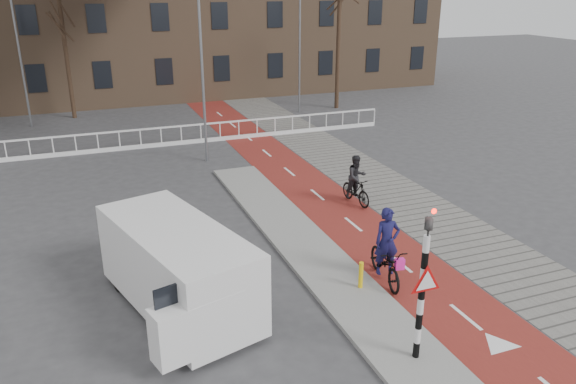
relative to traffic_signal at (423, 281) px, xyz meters
name	(u,v)px	position (x,y,z in m)	size (l,w,h in m)	color
ground	(391,308)	(0.60, 2.02, -1.99)	(120.00, 120.00, 0.00)	#38383A
bike_lane	(298,179)	(2.10, 12.02, -1.98)	(2.50, 60.00, 0.01)	maroon
sidewalk	(358,171)	(4.90, 12.02, -1.98)	(3.00, 60.00, 0.01)	slate
curb_island	(305,245)	(-0.10, 6.02, -1.93)	(1.80, 16.00, 0.12)	gray
traffic_signal	(423,281)	(0.00, 0.00, 0.00)	(0.80, 0.80, 3.68)	black
bollard	(361,275)	(0.26, 3.06, -1.50)	(0.12, 0.12, 0.74)	yellow
cyclist_near	(386,257)	(1.15, 3.31, -1.27)	(1.05, 2.16, 2.13)	black
cyclist_far	(356,184)	(3.05, 8.70, -1.21)	(0.85, 1.75, 1.85)	black
van	(177,267)	(-4.36, 3.97, -0.84)	(3.37, 5.46, 2.19)	white
railing	(120,144)	(-4.40, 19.02, -1.68)	(28.00, 0.10, 0.99)	silver
tree_mid	(67,60)	(-6.30, 27.25, 1.42)	(0.25, 0.25, 6.82)	black
tree_right	(338,44)	(9.68, 24.11, 2.03)	(0.26, 0.26, 8.04)	black
streetlight_near	(202,62)	(-0.86, 15.83, 2.48)	(0.12, 0.12, 8.95)	slate
streetlight_left	(20,58)	(-8.64, 25.82, 1.80)	(0.12, 0.12, 7.58)	slate
streetlight_right	(300,50)	(6.95, 23.83, 1.85)	(0.12, 0.12, 7.68)	slate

